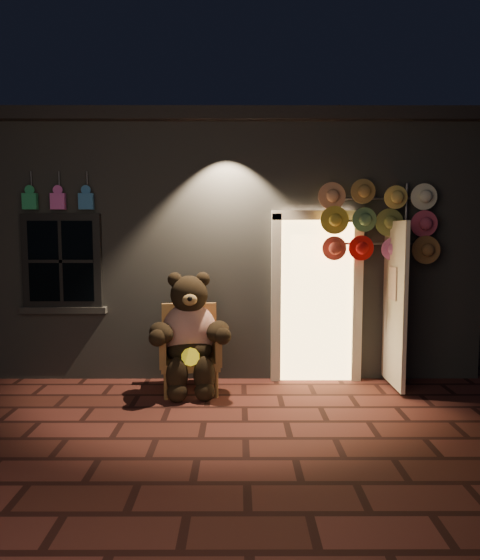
{
  "coord_description": "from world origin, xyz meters",
  "views": [
    {
      "loc": [
        0.35,
        -4.9,
        1.91
      ],
      "look_at": [
        0.37,
        1.0,
        1.35
      ],
      "focal_mm": 32.0,
      "sensor_mm": 36.0,
      "label": 1
    }
  ],
  "objects": [
    {
      "name": "shop_building",
      "position": [
        0.0,
        3.99,
        1.74
      ],
      "size": [
        7.3,
        5.95,
        3.51
      ],
      "color": "slate",
      "rests_on": "ground"
    },
    {
      "name": "ground",
      "position": [
        0.0,
        0.0,
        0.0
      ],
      "size": [
        60.0,
        60.0,
        0.0
      ],
      "primitive_type": "plane",
      "color": "#5B2822",
      "rests_on": "ground"
    },
    {
      "name": "hat_rack",
      "position": [
        2.08,
        1.28,
        2.03
      ],
      "size": [
        1.44,
        0.22,
        2.54
      ],
      "color": "#59595E",
      "rests_on": "ground"
    },
    {
      "name": "teddy_bear",
      "position": [
        -0.23,
        0.93,
        0.72
      ],
      "size": [
        1.04,
        0.86,
        1.44
      ],
      "rotation": [
        0.0,
        0.0,
        0.13
      ],
      "color": "#AF2E12",
      "rests_on": "ground"
    },
    {
      "name": "wicker_armchair",
      "position": [
        -0.24,
        1.06,
        0.52
      ],
      "size": [
        0.78,
        0.72,
        1.03
      ],
      "rotation": [
        0.0,
        0.0,
        0.13
      ],
      "color": "olive",
      "rests_on": "ground"
    }
  ]
}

